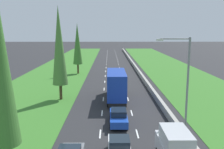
{
  "coord_description": "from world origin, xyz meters",
  "views": [
    {
      "loc": [
        -0.87,
        -1.05,
        9.64
      ],
      "look_at": [
        -0.31,
        51.54,
        0.23
      ],
      "focal_mm": 39.88,
      "sensor_mm": 36.0,
      "label": 1
    }
  ],
  "objects_px": {
    "poplar_tree_second": "(59,46)",
    "poplar_tree_third": "(77,44)",
    "silver_van_right_lane": "(175,148)",
    "street_light_mast": "(184,77)",
    "blue_sedan_centre_lane": "(119,117)",
    "white_hatchback_centre_lane": "(119,148)",
    "blue_box_truck_centre_lane": "(116,85)"
  },
  "relations": [
    {
      "from": "white_hatchback_centre_lane",
      "to": "poplar_tree_second",
      "type": "height_order",
      "value": "poplar_tree_second"
    },
    {
      "from": "white_hatchback_centre_lane",
      "to": "poplar_tree_second",
      "type": "distance_m",
      "value": 19.24
    },
    {
      "from": "silver_van_right_lane",
      "to": "poplar_tree_third",
      "type": "height_order",
      "value": "poplar_tree_third"
    },
    {
      "from": "white_hatchback_centre_lane",
      "to": "street_light_mast",
      "type": "xyz_separation_m",
      "value": [
        6.35,
        5.42,
        4.4
      ]
    },
    {
      "from": "silver_van_right_lane",
      "to": "poplar_tree_second",
      "type": "relative_size",
      "value": 0.38
    },
    {
      "from": "silver_van_right_lane",
      "to": "street_light_mast",
      "type": "height_order",
      "value": "street_light_mast"
    },
    {
      "from": "street_light_mast",
      "to": "blue_sedan_centre_lane",
      "type": "bearing_deg",
      "value": 166.29
    },
    {
      "from": "white_hatchback_centre_lane",
      "to": "silver_van_right_lane",
      "type": "height_order",
      "value": "silver_van_right_lane"
    },
    {
      "from": "white_hatchback_centre_lane",
      "to": "silver_van_right_lane",
      "type": "distance_m",
      "value": 4.11
    },
    {
      "from": "blue_box_truck_centre_lane",
      "to": "street_light_mast",
      "type": "distance_m",
      "value": 12.49
    },
    {
      "from": "blue_box_truck_centre_lane",
      "to": "poplar_tree_third",
      "type": "xyz_separation_m",
      "value": [
        -7.94,
        21.59,
        4.43
      ]
    },
    {
      "from": "blue_sedan_centre_lane",
      "to": "poplar_tree_third",
      "type": "relative_size",
      "value": 0.4
    },
    {
      "from": "blue_box_truck_centre_lane",
      "to": "street_light_mast",
      "type": "height_order",
      "value": "street_light_mast"
    },
    {
      "from": "poplar_tree_second",
      "to": "poplar_tree_third",
      "type": "height_order",
      "value": "poplar_tree_second"
    },
    {
      "from": "poplar_tree_second",
      "to": "street_light_mast",
      "type": "bearing_deg",
      "value": -38.25
    },
    {
      "from": "poplar_tree_second",
      "to": "white_hatchback_centre_lane",
      "type": "bearing_deg",
      "value": -65.23
    },
    {
      "from": "blue_sedan_centre_lane",
      "to": "poplar_tree_third",
      "type": "height_order",
      "value": "poplar_tree_third"
    },
    {
      "from": "blue_sedan_centre_lane",
      "to": "street_light_mast",
      "type": "relative_size",
      "value": 0.5
    },
    {
      "from": "poplar_tree_third",
      "to": "blue_sedan_centre_lane",
      "type": "bearing_deg",
      "value": -75.4
    },
    {
      "from": "blue_sedan_centre_lane",
      "to": "blue_box_truck_centre_lane",
      "type": "bearing_deg",
      "value": 90.05
    },
    {
      "from": "silver_van_right_lane",
      "to": "blue_sedan_centre_lane",
      "type": "height_order",
      "value": "silver_van_right_lane"
    },
    {
      "from": "silver_van_right_lane",
      "to": "street_light_mast",
      "type": "xyz_separation_m",
      "value": [
        2.48,
        6.68,
        3.83
      ]
    },
    {
      "from": "poplar_tree_second",
      "to": "poplar_tree_third",
      "type": "relative_size",
      "value": 1.16
    },
    {
      "from": "silver_van_right_lane",
      "to": "blue_box_truck_centre_lane",
      "type": "xyz_separation_m",
      "value": [
        -3.68,
        17.11,
        0.78
      ]
    },
    {
      "from": "blue_sedan_centre_lane",
      "to": "poplar_tree_second",
      "type": "relative_size",
      "value": 0.35
    },
    {
      "from": "silver_van_right_lane",
      "to": "blue_sedan_centre_lane",
      "type": "distance_m",
      "value": 8.99
    },
    {
      "from": "blue_sedan_centre_lane",
      "to": "poplar_tree_third",
      "type": "distance_m",
      "value": 32.07
    },
    {
      "from": "poplar_tree_second",
      "to": "poplar_tree_third",
      "type": "bearing_deg",
      "value": 90.52
    },
    {
      "from": "blue_sedan_centre_lane",
      "to": "street_light_mast",
      "type": "distance_m",
      "value": 7.72
    },
    {
      "from": "poplar_tree_third",
      "to": "silver_van_right_lane",
      "type": "bearing_deg",
      "value": -73.27
    },
    {
      "from": "blue_sedan_centre_lane",
      "to": "street_light_mast",
      "type": "xyz_separation_m",
      "value": [
        6.15,
        -1.5,
        4.42
      ]
    },
    {
      "from": "silver_van_right_lane",
      "to": "poplar_tree_third",
      "type": "xyz_separation_m",
      "value": [
        -11.63,
        38.7,
        5.22
      ]
    }
  ]
}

